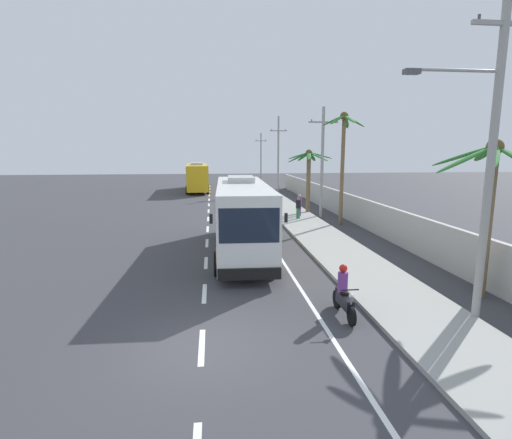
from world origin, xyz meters
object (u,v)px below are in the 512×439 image
object	(u,v)px
utility_pole_distant	(261,156)
palm_nearest	(343,146)
pedestrian_far_walk	(298,207)
motorcycle_trailing	(344,295)
palm_third	(490,186)
pedestrian_midwalk	(299,205)
utility_pole_mid	(322,160)
utility_pole_nearest	(489,148)
palm_second	(309,168)
utility_pole_far	(278,153)
coach_bus_foreground	(242,214)
motorcycle_beside_bus	(260,213)
coach_bus_far_lane	(197,176)

from	to	relation	value
utility_pole_distant	palm_nearest	bearing A→B (deg)	-89.24
pedestrian_far_walk	palm_nearest	distance (m)	5.60
motorcycle_trailing	palm_third	size ratio (longest dim) A/B	0.35
pedestrian_midwalk	utility_pole_mid	bearing A→B (deg)	105.67
utility_pole_nearest	palm_second	distance (m)	21.16
utility_pole_mid	utility_pole_distant	xyz separation A→B (m)	(-0.01, 38.20, -0.19)
pedestrian_far_walk	utility_pole_far	world-z (taller)	utility_pole_far
motorcycle_trailing	utility_pole_mid	distance (m)	19.24
utility_pole_far	palm_nearest	world-z (taller)	utility_pole_far
pedestrian_midwalk	coach_bus_foreground	bearing A→B (deg)	-7.32
palm_second	palm_third	xyz separation A→B (m)	(1.57, -19.28, 0.18)
utility_pole_nearest	utility_pole_far	world-z (taller)	utility_pole_nearest
pedestrian_midwalk	palm_second	bearing A→B (deg)	168.88
pedestrian_far_walk	utility_pole_far	size ratio (longest dim) A/B	0.17
palm_nearest	palm_second	bearing A→B (deg)	102.07
coach_bus_foreground	motorcycle_trailing	world-z (taller)	coach_bus_foreground
motorcycle_beside_bus	palm_third	size ratio (longest dim) A/B	0.35
coach_bus_foreground	utility_pole_mid	bearing A→B (deg)	55.35
palm_nearest	coach_bus_far_lane	bearing A→B (deg)	113.82
utility_pole_mid	palm_third	distance (m)	17.31
pedestrian_midwalk	utility_pole_far	distance (m)	19.41
utility_pole_nearest	motorcycle_trailing	bearing A→B (deg)	169.03
coach_bus_foreground	palm_third	size ratio (longest dim) A/B	1.98
coach_bus_far_lane	palm_second	size ratio (longest dim) A/B	2.27
utility_pole_mid	palm_second	size ratio (longest dim) A/B	1.60
utility_pole_far	utility_pole_mid	bearing A→B (deg)	-89.36
pedestrian_far_walk	utility_pole_distant	distance (m)	39.57
motorcycle_trailing	utility_pole_distant	xyz separation A→B (m)	(4.40, 56.55, 3.56)
coach_bus_foreground	motorcycle_beside_bus	size ratio (longest dim) A/B	5.64
coach_bus_foreground	motorcycle_trailing	distance (m)	8.75
pedestrian_midwalk	palm_second	size ratio (longest dim) A/B	0.32
motorcycle_trailing	palm_second	world-z (taller)	palm_second
coach_bus_far_lane	palm_third	distance (m)	40.60
coach_bus_foreground	utility_pole_far	xyz separation A→B (m)	(6.76, 29.20, 2.86)
pedestrian_midwalk	utility_pole_mid	xyz separation A→B (m)	(1.70, -0.13, 3.41)
coach_bus_foreground	palm_third	bearing A→B (deg)	-41.96
palm_second	utility_pole_nearest	bearing A→B (deg)	-89.88
utility_pole_far	palm_nearest	distance (m)	22.30
utility_pole_mid	motorcycle_beside_bus	bearing A→B (deg)	-161.36
utility_pole_nearest	palm_nearest	distance (m)	15.96
utility_pole_nearest	utility_pole_mid	size ratio (longest dim) A/B	1.17
pedestrian_far_walk	pedestrian_midwalk	bearing A→B (deg)	-30.23
motorcycle_beside_bus	utility_pole_nearest	xyz separation A→B (m)	(4.55, -17.39, 4.57)
palm_second	palm_third	bearing A→B (deg)	-85.34
coach_bus_foreground	utility_pole_distant	distance (m)	48.85
pedestrian_midwalk	palm_nearest	xyz separation A→B (m)	(2.25, -3.30, 4.50)
utility_pole_distant	coach_bus_far_lane	bearing A→B (deg)	-122.13
pedestrian_far_walk	palm_second	bearing A→B (deg)	-39.51
motorcycle_trailing	palm_nearest	distance (m)	16.68
motorcycle_trailing	pedestrian_midwalk	size ratio (longest dim) A/B	1.17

